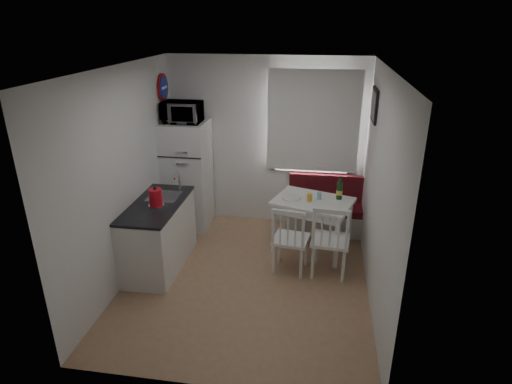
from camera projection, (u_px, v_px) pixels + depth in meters
floor at (247, 278)px, 5.46m from camera, size 3.00×3.50×0.02m
ceiling at (245, 68)px, 4.47m from camera, size 3.00×3.50×0.02m
wall_back at (266, 143)px, 6.56m from camera, size 3.00×0.02×2.60m
wall_front at (207, 263)px, 3.36m from camera, size 3.00×0.02×2.60m
wall_left at (125, 177)px, 5.18m from camera, size 0.02×3.50×2.60m
wall_right at (379, 191)px, 4.75m from camera, size 0.02×3.50×2.60m
window at (313, 124)px, 6.31m from camera, size 1.22×0.06×1.47m
curtain at (313, 122)px, 6.23m from camera, size 1.35×0.02×1.50m
kitchen_counter at (159, 234)px, 5.60m from camera, size 0.62×1.32×1.16m
wall_sign at (163, 87)px, 6.18m from camera, size 0.03×0.40×0.40m
picture_frame at (374, 105)px, 5.47m from camera, size 0.04×0.52×0.42m
bench at (325, 213)px, 6.59m from camera, size 1.21×0.47×0.87m
dining_table at (313, 206)px, 5.88m from camera, size 1.20×1.00×0.77m
chair_left at (290, 234)px, 5.35m from camera, size 0.50×0.48×0.50m
chair_right at (331, 234)px, 5.26m from camera, size 0.50×0.48×0.54m
fridge at (187, 175)px, 6.59m from camera, size 0.67×0.67×1.67m
microwave at (182, 112)px, 6.17m from camera, size 0.55×0.37×0.31m
kettle at (156, 197)px, 5.27m from camera, size 0.20×0.20×0.26m
wine_bottle at (340, 188)px, 5.83m from camera, size 0.08×0.08×0.33m
drinking_glass_orange at (309, 198)px, 5.79m from camera, size 0.07×0.07×0.11m
drinking_glass_blue at (319, 196)px, 5.86m from camera, size 0.06×0.06×0.10m
plate at (291, 198)px, 5.91m from camera, size 0.26×0.26×0.02m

